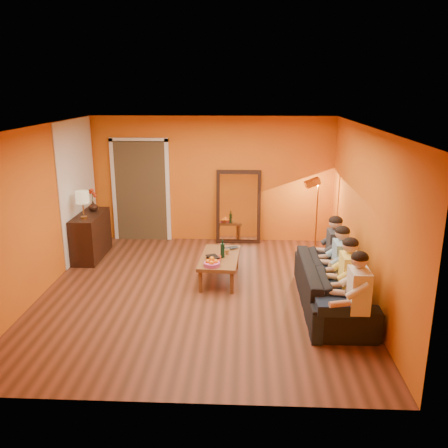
{
  "coord_description": "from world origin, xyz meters",
  "views": [
    {
      "loc": [
        0.7,
        -6.93,
        3.17
      ],
      "look_at": [
        0.35,
        0.5,
        1.0
      ],
      "focal_mm": 38.0,
      "sensor_mm": 36.0,
      "label": 1
    }
  ],
  "objects_px": {
    "person_mid_left": "(349,280)",
    "person_mid_right": "(341,266)",
    "tumbler": "(227,252)",
    "dog": "(339,283)",
    "laptop": "(231,249)",
    "floor_lamp": "(317,216)",
    "person_far_right": "(335,253)",
    "person_far_left": "(358,298)",
    "vase": "(93,206)",
    "wine_bottle": "(223,249)",
    "coffee_table": "(220,268)",
    "table_lamp": "(83,205)",
    "sideboard": "(91,236)",
    "sofa": "(332,286)",
    "mirror_frame": "(238,207)"
  },
  "relations": [
    {
      "from": "vase",
      "to": "table_lamp",
      "type": "bearing_deg",
      "value": -90.0
    },
    {
      "from": "tumbler",
      "to": "laptop",
      "type": "bearing_deg",
      "value": 75.38
    },
    {
      "from": "mirror_frame",
      "to": "person_mid_left",
      "type": "xyz_separation_m",
      "value": [
        1.58,
        -3.47,
        -0.15
      ]
    },
    {
      "from": "mirror_frame",
      "to": "floor_lamp",
      "type": "relative_size",
      "value": 1.06
    },
    {
      "from": "person_far_left",
      "to": "vase",
      "type": "relative_size",
      "value": 6.35
    },
    {
      "from": "sideboard",
      "to": "vase",
      "type": "relative_size",
      "value": 6.14
    },
    {
      "from": "mirror_frame",
      "to": "person_far_right",
      "type": "distance_m",
      "value": 2.85
    },
    {
      "from": "mirror_frame",
      "to": "person_mid_right",
      "type": "xyz_separation_m",
      "value": [
        1.58,
        -2.92,
        -0.15
      ]
    },
    {
      "from": "sideboard",
      "to": "coffee_table",
      "type": "distance_m",
      "value": 2.72
    },
    {
      "from": "vase",
      "to": "person_mid_right",
      "type": "bearing_deg",
      "value": -25.59
    },
    {
      "from": "table_lamp",
      "to": "dog",
      "type": "bearing_deg",
      "value": -20.49
    },
    {
      "from": "sideboard",
      "to": "laptop",
      "type": "distance_m",
      "value": 2.77
    },
    {
      "from": "floor_lamp",
      "to": "person_far_left",
      "type": "relative_size",
      "value": 1.18
    },
    {
      "from": "mirror_frame",
      "to": "floor_lamp",
      "type": "xyz_separation_m",
      "value": [
        1.55,
        -0.5,
        -0.04
      ]
    },
    {
      "from": "floor_lamp",
      "to": "tumbler",
      "type": "xyz_separation_m",
      "value": [
        -1.7,
        -1.47,
        -0.26
      ]
    },
    {
      "from": "person_far_right",
      "to": "person_mid_right",
      "type": "bearing_deg",
      "value": -90.0
    },
    {
      "from": "table_lamp",
      "to": "tumbler",
      "type": "height_order",
      "value": "table_lamp"
    },
    {
      "from": "person_mid_left",
      "to": "wine_bottle",
      "type": "distance_m",
      "value": 2.25
    },
    {
      "from": "mirror_frame",
      "to": "person_mid_right",
      "type": "bearing_deg",
      "value": -61.61
    },
    {
      "from": "floor_lamp",
      "to": "laptop",
      "type": "height_order",
      "value": "floor_lamp"
    },
    {
      "from": "person_far_right",
      "to": "laptop",
      "type": "height_order",
      "value": "person_far_right"
    },
    {
      "from": "person_far_left",
      "to": "wine_bottle",
      "type": "height_order",
      "value": "person_far_left"
    },
    {
      "from": "person_mid_right",
      "to": "vase",
      "type": "height_order",
      "value": "person_mid_right"
    },
    {
      "from": "dog",
      "to": "person_far_right",
      "type": "distance_m",
      "value": 0.68
    },
    {
      "from": "sideboard",
      "to": "person_far_right",
      "type": "relative_size",
      "value": 0.97
    },
    {
      "from": "wine_bottle",
      "to": "floor_lamp",
      "type": "bearing_deg",
      "value": 42.69
    },
    {
      "from": "sideboard",
      "to": "floor_lamp",
      "type": "height_order",
      "value": "floor_lamp"
    },
    {
      "from": "table_lamp",
      "to": "dog",
      "type": "relative_size",
      "value": 0.7
    },
    {
      "from": "sofa",
      "to": "coffee_table",
      "type": "bearing_deg",
      "value": 61.52
    },
    {
      "from": "tumbler",
      "to": "vase",
      "type": "xyz_separation_m",
      "value": [
        -2.64,
        1.14,
        0.48
      ]
    },
    {
      "from": "person_mid_right",
      "to": "person_far_right",
      "type": "distance_m",
      "value": 0.55
    },
    {
      "from": "tumbler",
      "to": "person_far_left",
      "type": "bearing_deg",
      "value": -49.84
    },
    {
      "from": "sideboard",
      "to": "laptop",
      "type": "relative_size",
      "value": 3.91
    },
    {
      "from": "coffee_table",
      "to": "person_mid_left",
      "type": "bearing_deg",
      "value": -33.9
    },
    {
      "from": "dog",
      "to": "person_far_right",
      "type": "relative_size",
      "value": 0.59
    },
    {
      "from": "laptop",
      "to": "wine_bottle",
      "type": "bearing_deg",
      "value": -135.45
    },
    {
      "from": "dog",
      "to": "laptop",
      "type": "relative_size",
      "value": 2.4
    },
    {
      "from": "person_mid_left",
      "to": "tumbler",
      "type": "relative_size",
      "value": 13.66
    },
    {
      "from": "coffee_table",
      "to": "person_mid_right",
      "type": "distance_m",
      "value": 2.07
    },
    {
      "from": "person_mid_right",
      "to": "wine_bottle",
      "type": "distance_m",
      "value": 1.97
    },
    {
      "from": "laptop",
      "to": "vase",
      "type": "bearing_deg",
      "value": 133.95
    },
    {
      "from": "sideboard",
      "to": "coffee_table",
      "type": "xyz_separation_m",
      "value": [
        2.52,
        -1.01,
        -0.21
      ]
    },
    {
      "from": "coffee_table",
      "to": "person_far_left",
      "type": "xyz_separation_m",
      "value": [
        1.85,
        -1.94,
        0.4
      ]
    },
    {
      "from": "floor_lamp",
      "to": "person_far_right",
      "type": "bearing_deg",
      "value": -97.94
    },
    {
      "from": "wine_bottle",
      "to": "vase",
      "type": "bearing_deg",
      "value": 153.0
    },
    {
      "from": "table_lamp",
      "to": "coffee_table",
      "type": "distance_m",
      "value": 2.76
    },
    {
      "from": "sofa",
      "to": "person_far_right",
      "type": "bearing_deg",
      "value": -11.31
    },
    {
      "from": "table_lamp",
      "to": "person_mid_left",
      "type": "xyz_separation_m",
      "value": [
        4.37,
        -2.09,
        -0.49
      ]
    },
    {
      "from": "person_mid_left",
      "to": "person_mid_right",
      "type": "distance_m",
      "value": 0.55
    },
    {
      "from": "sideboard",
      "to": "person_far_right",
      "type": "height_order",
      "value": "person_far_right"
    }
  ]
}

